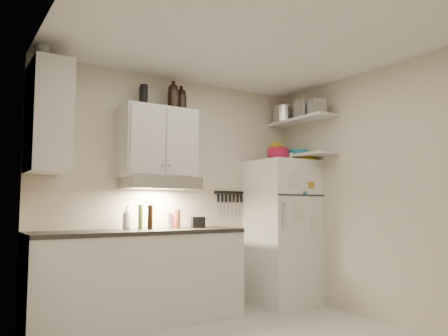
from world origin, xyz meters
TOP-DOWN VIEW (x-y plane):
  - ceiling at (0.00, 0.00)m, footprint 3.20×3.00m
  - back_wall at (0.00, 1.51)m, footprint 3.20×0.02m
  - left_wall at (-1.61, 0.00)m, footprint 0.02×3.00m
  - right_wall at (1.61, 0.00)m, footprint 0.02×3.00m
  - base_cabinet at (-0.55, 1.20)m, footprint 2.10×0.60m
  - countertop at (-0.55, 1.20)m, footprint 2.10×0.62m
  - upper_cabinet at (-0.30, 1.33)m, footprint 0.80×0.33m
  - side_cabinet at (-1.44, 1.20)m, footprint 0.33×0.55m
  - range_hood at (-0.30, 1.27)m, footprint 0.76×0.46m
  - fridge at (1.25, 1.16)m, footprint 0.70×0.68m
  - shelf_hi at (1.45, 1.02)m, footprint 0.30×0.95m
  - shelf_lo at (1.45, 1.02)m, footprint 0.30×0.95m
  - knife_strip at (0.70, 1.49)m, footprint 0.42×0.02m
  - dutch_oven at (1.17, 1.13)m, footprint 0.27×0.27m
  - book_stack at (1.50, 1.01)m, footprint 0.26×0.29m
  - spice_jar at (1.30, 1.05)m, footprint 0.06×0.06m
  - stock_pot at (1.39, 1.27)m, footprint 0.32×0.32m
  - tin_a at (1.43, 0.93)m, footprint 0.21×0.19m
  - tin_b at (1.41, 0.71)m, footprint 0.22×0.22m
  - bowl_teal at (1.44, 1.38)m, footprint 0.23×0.23m
  - bowl_orange at (1.43, 1.47)m, footprint 0.19×0.19m
  - bowl_yellow at (1.43, 1.47)m, footprint 0.15×0.15m
  - plates at (1.46, 1.09)m, footprint 0.32×0.32m
  - growler_a at (-0.14, 1.32)m, footprint 0.16×0.16m
  - growler_b at (0.01, 1.41)m, footprint 0.15×0.15m
  - thermos_a at (-0.46, 1.37)m, footprint 0.10×0.10m
  - thermos_b at (-0.46, 1.39)m, footprint 0.09×0.09m
  - side_jar at (-1.50, 1.21)m, footprint 0.15×0.15m
  - soap_bottle at (-0.62, 1.36)m, footprint 0.13×0.13m
  - pepper_mill at (-0.10, 1.27)m, footprint 0.08×0.08m
  - oil_bottle at (-0.50, 1.30)m, footprint 0.06×0.06m
  - vinegar_bottle at (-0.44, 1.21)m, footprint 0.05×0.05m
  - clear_bottle at (-0.22, 1.20)m, footprint 0.06×0.06m
  - red_jar at (-0.12, 1.32)m, footprint 0.09×0.09m
  - caddy at (0.13, 1.24)m, footprint 0.16×0.13m

SIDE VIEW (x-z plane):
  - base_cabinet at x=-0.55m, z-range 0.00..0.88m
  - fridge at x=1.25m, z-range 0.00..1.70m
  - countertop at x=-0.55m, z-range 0.88..0.92m
  - caddy at x=0.13m, z-range 0.92..1.04m
  - red_jar at x=-0.12m, z-range 0.92..1.06m
  - clear_bottle at x=-0.22m, z-range 0.92..1.08m
  - pepper_mill at x=-0.10m, z-range 0.92..1.11m
  - vinegar_bottle at x=-0.44m, z-range 0.92..1.17m
  - oil_bottle at x=-0.50m, z-range 0.92..1.17m
  - soap_bottle at x=-0.62m, z-range 0.92..1.18m
  - back_wall at x=0.00m, z-range 0.00..2.60m
  - left_wall at x=-1.61m, z-range 0.00..2.60m
  - right_wall at x=1.61m, z-range 0.00..2.60m
  - knife_strip at x=0.70m, z-range 1.31..1.33m
  - range_hood at x=-0.30m, z-range 1.33..1.45m
  - book_stack at x=1.50m, z-range 1.70..1.78m
  - spice_jar at x=1.30m, z-range 1.70..1.79m
  - shelf_lo at x=1.45m, z-range 1.75..1.77m
  - dutch_oven at x=1.17m, z-range 1.70..1.85m
  - plates at x=1.46m, z-range 1.77..1.84m
  - bowl_teal at x=1.44m, z-range 1.77..1.87m
  - upper_cabinet at x=-0.30m, z-range 1.45..2.20m
  - bowl_orange at x=1.43m, z-range 1.87..1.93m
  - bowl_yellow at x=1.43m, z-range 1.93..1.97m
  - side_cabinet at x=-1.44m, z-range 1.45..2.45m
  - shelf_hi at x=1.45m, z-range 2.19..2.22m
  - tin_b at x=1.41m, z-range 2.21..2.38m
  - thermos_b at x=-0.46m, z-range 2.20..2.42m
  - stock_pot at x=1.39m, z-range 2.21..2.41m
  - tin_a at x=1.43m, z-range 2.21..2.42m
  - thermos_a at x=-0.46m, z-range 2.20..2.44m
  - growler_b at x=0.01m, z-range 2.20..2.48m
  - growler_a at x=-0.14m, z-range 2.20..2.49m
  - side_jar at x=-1.50m, z-range 2.45..2.61m
  - ceiling at x=0.00m, z-range 2.60..2.62m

